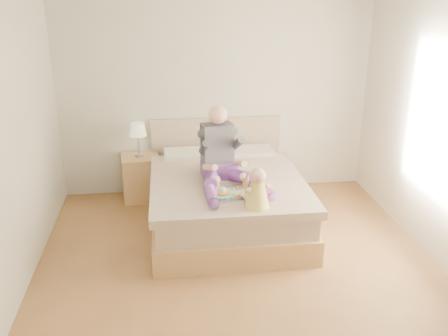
{
  "coord_description": "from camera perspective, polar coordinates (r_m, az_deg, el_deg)",
  "views": [
    {
      "loc": [
        -0.65,
        -4.19,
        2.71
      ],
      "look_at": [
        -0.06,
        0.72,
        0.82
      ],
      "focal_mm": 40.0,
      "sensor_mm": 36.0,
      "label": 1
    }
  ],
  "objects": [
    {
      "name": "nightstand",
      "position": [
        6.54,
        -9.44,
        -1.06
      ],
      "size": [
        0.52,
        0.47,
        0.58
      ],
      "rotation": [
        0.0,
        0.0,
        0.12
      ],
      "color": "#A7804E",
      "rests_on": "ground"
    },
    {
      "name": "lamp",
      "position": [
        6.34,
        -9.81,
        4.14
      ],
      "size": [
        0.21,
        0.21,
        0.43
      ],
      "color": "#A8AAAF",
      "rests_on": "nightstand"
    },
    {
      "name": "tray",
      "position": [
        5.16,
        0.83,
        -2.7
      ],
      "size": [
        0.51,
        0.44,
        0.13
      ],
      "rotation": [
        0.0,
        0.0,
        0.24
      ],
      "color": "#A8AAAF",
      "rests_on": "bed"
    },
    {
      "name": "room",
      "position": [
        4.42,
        2.93,
        5.19
      ],
      "size": [
        4.02,
        4.22,
        2.71
      ],
      "color": "brown",
      "rests_on": "ground"
    },
    {
      "name": "adult",
      "position": [
        5.42,
        -0.21,
        0.98
      ],
      "size": [
        0.73,
        1.07,
        0.84
      ],
      "rotation": [
        0.0,
        0.0,
        0.2
      ],
      "color": "#6A398E",
      "rests_on": "bed"
    },
    {
      "name": "bed",
      "position": [
        5.82,
        0.15,
        -3.29
      ],
      "size": [
        1.7,
        2.18,
        1.0
      ],
      "color": "#A7804E",
      "rests_on": "ground"
    },
    {
      "name": "baby",
      "position": [
        4.84,
        3.77,
        -2.64
      ],
      "size": [
        0.27,
        0.37,
        0.4
      ],
      "rotation": [
        0.0,
        0.0,
        0.27
      ],
      "color": "#FFE350",
      "rests_on": "bed"
    }
  ]
}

